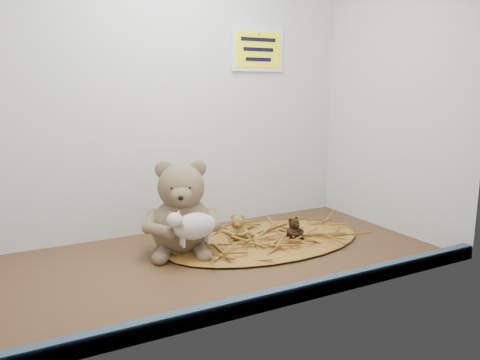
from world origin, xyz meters
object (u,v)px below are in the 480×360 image
toy_lamb (195,226)px  main_teddy (182,207)px  mini_teddy_brown (293,227)px  mini_teddy_tan (238,227)px

toy_lamb → main_teddy: bearing=90.0°
main_teddy → toy_lamb: bearing=-68.5°
toy_lamb → mini_teddy_brown: bearing=2.6°
main_teddy → mini_teddy_brown: size_ratio=3.89×
main_teddy → toy_lamb: main_teddy is taller
toy_lamb → mini_teddy_brown: (30.70, 1.41, -5.10)cm
main_teddy → toy_lamb: 9.40cm
mini_teddy_brown → mini_teddy_tan: bearing=144.7°
main_teddy → mini_teddy_brown: main_teddy is taller
main_teddy → mini_teddy_tan: (16.27, -0.88, -7.58)cm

